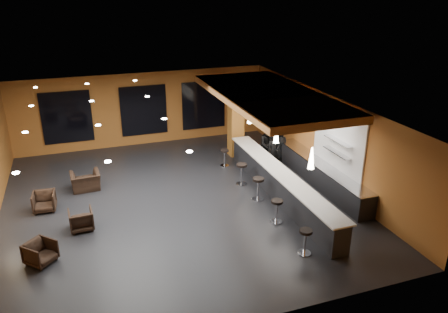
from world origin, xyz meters
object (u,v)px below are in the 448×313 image
object	(u,v)px
pendant_2	(250,115)
armchair_a	(40,253)
staff_b	(268,144)
pendant_0	(311,158)
bar_stool_4	(225,156)
prep_counter	(321,175)
armchair_b	(81,220)
bar_stool_1	(277,208)
staff_a	(273,151)
pendant_1	(276,134)
armchair_d	(86,181)
bar_stool_3	(242,171)
bar_counter	(280,186)
bar_stool_0	(305,239)
staff_c	(279,144)
bar_stool_2	(258,186)
column	(236,118)
armchair_c	(44,202)

from	to	relation	value
pendant_2	armchair_a	distance (m)	9.48
staff_b	armchair_a	xyz separation A→B (m)	(-9.16, -4.69, -0.51)
pendant_0	staff_b	size ratio (longest dim) A/B	0.42
pendant_2	bar_stool_4	size ratio (longest dim) A/B	0.93
prep_counter	armchair_b	world-z (taller)	prep_counter
pendant_0	bar_stool_1	size ratio (longest dim) A/B	0.86
armchair_b	staff_a	bearing A→B (deg)	-165.89
prep_counter	pendant_1	size ratio (longest dim) A/B	8.57
armchair_d	bar_stool_3	distance (m)	6.01
bar_counter	bar_stool_1	world-z (taller)	bar_counter
prep_counter	staff_a	distance (m)	2.37
armchair_d	staff_b	bearing A→B (deg)	178.52
bar_stool_0	staff_c	bearing A→B (deg)	69.97
armchair_a	bar_stool_2	size ratio (longest dim) A/B	0.86
pendant_1	bar_stool_3	size ratio (longest dim) A/B	0.81
bar_counter	pendant_0	bearing A→B (deg)	-90.00
pendant_0	bar_stool_4	size ratio (longest dim) A/B	0.93
pendant_1	armchair_b	xyz separation A→B (m)	(-6.99, -0.36, -2.01)
pendant_2	bar_counter	bearing A→B (deg)	-90.00
armchair_b	bar_stool_3	bearing A→B (deg)	-169.96
bar_stool_1	staff_b	bearing A→B (deg)	68.73
pendant_0	staff_b	world-z (taller)	pendant_0
pendant_1	pendant_2	distance (m)	2.50
pendant_2	bar_stool_2	distance (m)	3.47
bar_counter	bar_stool_3	distance (m)	1.80
armchair_d	bar_stool_1	world-z (taller)	bar_stool_1
pendant_0	bar_stool_1	bearing A→B (deg)	153.12
staff_b	armchair_b	bearing A→B (deg)	-153.11
prep_counter	column	xyz separation A→B (m)	(-2.00, 4.10, 1.32)
prep_counter	armchair_d	distance (m)	9.09
column	pendant_2	bearing A→B (deg)	-90.00
column	armchair_c	distance (m)	8.71
staff_a	column	bearing A→B (deg)	110.34
staff_a	armchair_c	world-z (taller)	staff_a
bar_counter	staff_c	bearing A→B (deg)	64.59
bar_counter	pendant_2	size ratio (longest dim) A/B	11.43
bar_stool_1	bar_stool_2	distance (m)	1.70
bar_counter	bar_stool_0	size ratio (longest dim) A/B	10.00
bar_stool_1	bar_stool_3	xyz separation A→B (m)	(-0.02, 3.11, 0.03)
pendant_1	armchair_d	distance (m)	7.47
bar_counter	column	xyz separation A→B (m)	(0.00, 4.60, 1.25)
pendant_1	armchair_c	bearing A→B (deg)	170.59
prep_counter	staff_b	size ratio (longest dim) A/B	3.57
pendant_2	bar_stool_3	distance (m)	2.48
staff_b	bar_stool_2	xyz separation A→B (m)	(-1.82, -3.16, -0.29)
armchair_c	bar_stool_0	bearing A→B (deg)	-32.37
column	armchair_d	world-z (taller)	column
staff_c	armchair_a	size ratio (longest dim) A/B	2.09
column	bar_stool_0	xyz separation A→B (m)	(-0.89, -8.07, -1.24)
pendant_2	bar_stool_2	xyz separation A→B (m)	(-0.81, -2.86, -1.80)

